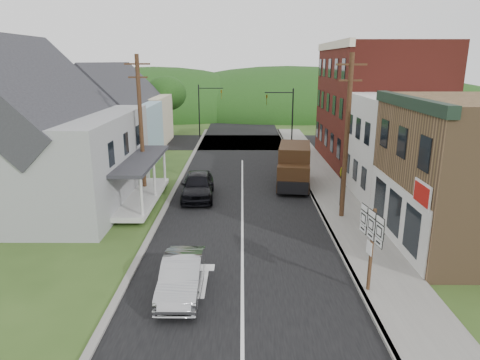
{
  "coord_description": "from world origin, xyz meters",
  "views": [
    {
      "loc": [
        -0.02,
        -19.24,
        8.56
      ],
      "look_at": [
        -0.13,
        3.6,
        2.2
      ],
      "focal_mm": 32.0,
      "sensor_mm": 36.0,
      "label": 1
    }
  ],
  "objects_px": {
    "silver_sedan": "(182,276)",
    "dark_sedan": "(198,185)",
    "route_sign_cluster": "(371,238)",
    "warning_sign": "(341,181)",
    "delivery_van": "(294,166)"
  },
  "relations": [
    {
      "from": "dark_sedan",
      "to": "warning_sign",
      "type": "relative_size",
      "value": 2.06
    },
    {
      "from": "delivery_van",
      "to": "warning_sign",
      "type": "distance_m",
      "value": 5.03
    },
    {
      "from": "dark_sedan",
      "to": "warning_sign",
      "type": "bearing_deg",
      "value": -14.7
    },
    {
      "from": "dark_sedan",
      "to": "delivery_van",
      "type": "height_order",
      "value": "delivery_van"
    },
    {
      "from": "silver_sedan",
      "to": "delivery_van",
      "type": "height_order",
      "value": "delivery_van"
    },
    {
      "from": "dark_sedan",
      "to": "route_sign_cluster",
      "type": "bearing_deg",
      "value": -59.51
    },
    {
      "from": "route_sign_cluster",
      "to": "warning_sign",
      "type": "bearing_deg",
      "value": 74.67
    },
    {
      "from": "delivery_van",
      "to": "route_sign_cluster",
      "type": "distance_m",
      "value": 14.44
    },
    {
      "from": "delivery_van",
      "to": "route_sign_cluster",
      "type": "xyz_separation_m",
      "value": [
        1.13,
        -14.37,
        0.78
      ]
    },
    {
      "from": "silver_sedan",
      "to": "warning_sign",
      "type": "relative_size",
      "value": 1.76
    },
    {
      "from": "silver_sedan",
      "to": "warning_sign",
      "type": "bearing_deg",
      "value": 50.15
    },
    {
      "from": "dark_sedan",
      "to": "delivery_van",
      "type": "distance_m",
      "value": 7.02
    },
    {
      "from": "silver_sedan",
      "to": "dark_sedan",
      "type": "distance_m",
      "value": 11.83
    },
    {
      "from": "dark_sedan",
      "to": "route_sign_cluster",
      "type": "distance_m",
      "value": 14.11
    },
    {
      "from": "delivery_van",
      "to": "warning_sign",
      "type": "height_order",
      "value": "delivery_van"
    }
  ]
}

